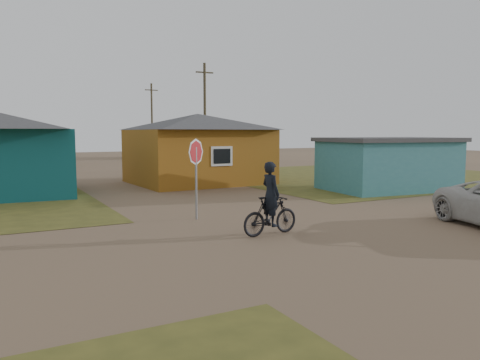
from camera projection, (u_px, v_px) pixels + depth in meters
name	position (u px, v px, depth m)	size (l,w,h in m)	color
ground	(313.00, 234.00, 13.17)	(120.00, 120.00, 0.00)	brown
grass_ne	(363.00, 175.00, 31.16)	(20.00, 18.00, 0.00)	brown
house_yellow	(198.00, 148.00, 26.41)	(7.72, 6.76, 3.90)	#905816
shed_turquoise	(388.00, 164.00, 23.22)	(6.71, 4.93, 2.60)	teal
house_pale_west	(14.00, 144.00, 39.93)	(7.04, 6.15, 3.60)	gray
house_beige_east	(168.00, 141.00, 52.74)	(6.95, 6.05, 3.60)	gray
utility_pole_near	(205.00, 115.00, 35.09)	(1.40, 0.20, 8.00)	#4A402C
utility_pole_far	(152.00, 120.00, 49.57)	(1.40, 0.20, 8.00)	#4A402C
stop_sign	(196.00, 161.00, 15.23)	(0.85, 0.23, 2.65)	gray
cyclist	(271.00, 208.00, 13.00)	(1.86, 0.69, 2.05)	black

